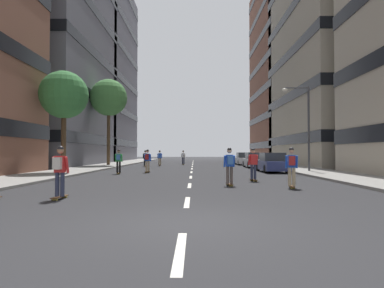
% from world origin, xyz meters
% --- Properties ---
extents(ground_plane, '(147.50, 147.50, 0.00)m').
position_xyz_m(ground_plane, '(0.00, 24.58, 0.00)').
color(ground_plane, '#28282B').
extents(sidewalk_left, '(3.89, 67.60, 0.14)m').
position_xyz_m(sidewalk_left, '(-9.44, 27.66, 0.07)').
color(sidewalk_left, gray).
rests_on(sidewalk_left, ground_plane).
extents(sidewalk_right, '(3.89, 67.60, 0.14)m').
position_xyz_m(sidewalk_right, '(9.44, 27.66, 0.07)').
color(sidewalk_right, gray).
rests_on(sidewalk_right, ground_plane).
extents(lane_markings, '(0.16, 57.20, 0.01)m').
position_xyz_m(lane_markings, '(0.00, 25.50, 0.00)').
color(lane_markings, silver).
rests_on(lane_markings, ground_plane).
extents(building_left_mid, '(13.02, 18.99, 35.26)m').
position_xyz_m(building_left_mid, '(-17.84, 31.11, 17.72)').
color(building_left_mid, slate).
rests_on(building_left_mid, ground_plane).
extents(building_left_far, '(13.02, 19.04, 30.87)m').
position_xyz_m(building_left_far, '(-17.84, 48.53, 15.52)').
color(building_left_far, slate).
rests_on(building_left_far, ground_plane).
extents(building_right_mid, '(13.02, 19.96, 25.13)m').
position_xyz_m(building_right_mid, '(17.84, 31.11, 12.66)').
color(building_right_mid, '#B2A893').
rests_on(building_right_mid, ground_plane).
extents(building_right_far, '(13.02, 18.36, 31.77)m').
position_xyz_m(building_right_far, '(17.84, 48.53, 15.98)').
color(building_right_far, brown).
rests_on(building_right_far, ground_plane).
extents(parked_car_near, '(1.82, 4.40, 1.52)m').
position_xyz_m(parked_car_near, '(6.30, 32.47, 0.70)').
color(parked_car_near, silver).
rests_on(parked_car_near, ground_plane).
extents(parked_car_mid, '(1.82, 4.40, 1.52)m').
position_xyz_m(parked_car_mid, '(6.30, 18.12, 0.70)').
color(parked_car_mid, navy).
rests_on(parked_car_mid, ground_plane).
extents(parked_car_far, '(1.82, 4.40, 1.52)m').
position_xyz_m(parked_car_far, '(6.30, 25.50, 0.70)').
color(parked_car_far, silver).
rests_on(parked_car_far, ground_plane).
extents(street_tree_near, '(4.13, 4.13, 9.65)m').
position_xyz_m(street_tree_near, '(-9.44, 28.98, 7.67)').
color(street_tree_near, '#4C3823').
rests_on(street_tree_near, sidewalk_left).
extents(street_tree_mid, '(3.52, 3.52, 7.44)m').
position_xyz_m(street_tree_mid, '(-9.44, 16.56, 5.77)').
color(street_tree_mid, '#4C3823').
rests_on(street_tree_mid, sidewalk_left).
extents(streetlamp_right, '(2.13, 0.30, 6.50)m').
position_xyz_m(streetlamp_right, '(8.69, 17.72, 4.14)').
color(streetlamp_right, '#3F3F44').
rests_on(streetlamp_right, sidewalk_right).
extents(skater_0, '(0.55, 0.91, 1.78)m').
position_xyz_m(skater_0, '(-5.10, 27.72, 1.02)').
color(skater_0, brown).
rests_on(skater_0, ground_plane).
extents(skater_1, '(0.55, 0.91, 1.78)m').
position_xyz_m(skater_1, '(-4.27, 3.56, 1.02)').
color(skater_1, brown).
rests_on(skater_1, ground_plane).
extents(skater_2, '(0.55, 0.92, 1.78)m').
position_xyz_m(skater_2, '(-3.71, 29.40, 0.98)').
color(skater_2, brown).
rests_on(skater_2, ground_plane).
extents(skater_3, '(0.55, 0.92, 1.78)m').
position_xyz_m(skater_3, '(-5.22, 15.95, 1.02)').
color(skater_3, brown).
rests_on(skater_3, ground_plane).
extents(skater_4, '(0.55, 0.92, 1.78)m').
position_xyz_m(skater_4, '(1.87, 7.92, 1.02)').
color(skater_4, brown).
rests_on(skater_4, ground_plane).
extents(skater_5, '(0.57, 0.92, 1.78)m').
position_xyz_m(skater_5, '(4.47, 6.92, 1.02)').
color(skater_5, brown).
rests_on(skater_5, ground_plane).
extents(skater_7, '(0.55, 0.92, 1.78)m').
position_xyz_m(skater_7, '(3.42, 10.32, 0.98)').
color(skater_7, brown).
rests_on(skater_7, ground_plane).
extents(skater_8, '(0.56, 0.92, 1.78)m').
position_xyz_m(skater_8, '(-3.36, 17.43, 1.02)').
color(skater_8, brown).
rests_on(skater_8, ground_plane).
extents(skater_9, '(0.56, 0.92, 1.78)m').
position_xyz_m(skater_9, '(-1.16, 32.99, 0.98)').
color(skater_9, brown).
rests_on(skater_9, ground_plane).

